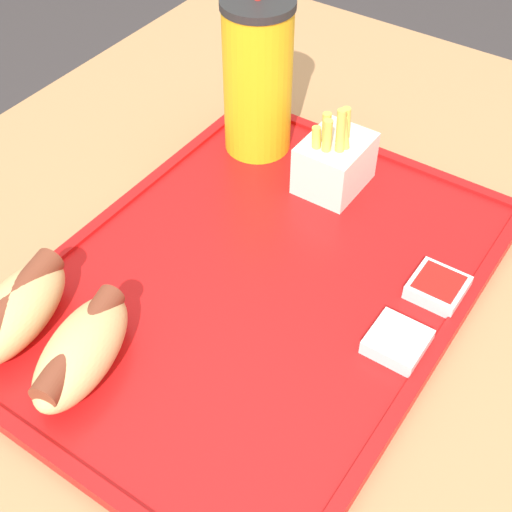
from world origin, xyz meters
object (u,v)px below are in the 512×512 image
at_px(hot_dog_near, 81,350).
at_px(soda_cup, 258,78).
at_px(hot_dog_far, 17,310).
at_px(sauce_cup_ketchup, 438,287).
at_px(sauce_cup_mayo, 397,341).
at_px(fries_carton, 334,161).

bearing_deg(hot_dog_near, soda_cup, 9.52).
relative_size(hot_dog_far, sauce_cup_ketchup, 2.74).
distance_m(soda_cup, hot_dog_near, 0.34).
bearing_deg(sauce_cup_mayo, hot_dog_near, 129.15).
bearing_deg(sauce_cup_ketchup, fries_carton, 62.68).
height_order(hot_dog_far, hot_dog_near, same).
bearing_deg(soda_cup, sauce_cup_ketchup, -109.84).
relative_size(soda_cup, hot_dog_far, 1.60).
distance_m(fries_carton, sauce_cup_ketchup, 0.18).
height_order(fries_carton, sauce_cup_ketchup, fries_carton).
bearing_deg(sauce_cup_ketchup, hot_dog_near, 139.65).
bearing_deg(hot_dog_near, fries_carton, -8.70).
distance_m(soda_cup, hot_dog_far, 0.34).
bearing_deg(fries_carton, sauce_cup_mayo, -135.71).
relative_size(soda_cup, sauce_cup_ketchup, 4.39).
relative_size(hot_dog_far, sauce_cup_mayo, 2.74).
bearing_deg(soda_cup, sauce_cup_mayo, -123.44).
distance_m(hot_dog_near, sauce_cup_ketchup, 0.31).
bearing_deg(fries_carton, soda_cup, 82.56).
bearing_deg(sauce_cup_mayo, sauce_cup_ketchup, -1.94).
bearing_deg(sauce_cup_ketchup, sauce_cup_mayo, 178.06).
distance_m(hot_dog_far, sauce_cup_ketchup, 0.37).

